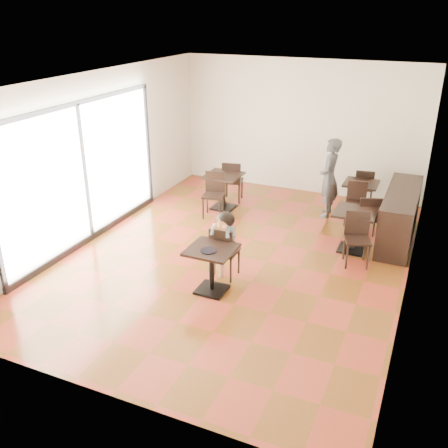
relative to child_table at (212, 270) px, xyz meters
The scene contains 23 objects.
floor 1.38m from the child_table, 93.90° to the left, with size 6.00×8.00×0.01m, color maroon.
ceiling 3.11m from the child_table, 93.90° to the left, with size 6.00×8.00×0.01m, color white.
wall_back 5.46m from the child_table, 90.97° to the left, with size 6.00×0.01×3.20m, color white.
wall_front 2.94m from the child_table, 91.92° to the right, with size 6.00×0.01×3.20m, color white.
wall_left 3.57m from the child_table, 156.84° to the left, with size 0.01×8.00×3.20m, color white.
wall_right 3.42m from the child_table, 24.42° to the left, with size 0.01×8.00×3.20m, color white.
storefront_window 3.33m from the child_table, 164.97° to the left, with size 0.04×4.50×2.60m, color white.
child_table is the anchor object (origin of this frame).
child_chair 0.56m from the child_table, 90.00° to the left, with size 0.42×0.42×0.94m, color black, non-canonical shape.
child 0.59m from the child_table, 90.00° to the left, with size 0.42×0.59×1.18m, color slate, non-canonical shape.
plate 0.41m from the child_table, 90.00° to the right, with size 0.26×0.26×0.02m, color black.
pizza_slice 0.73m from the child_table, 90.00° to the left, with size 0.27×0.21×0.06m, color #DCCB79, non-canonical shape.
adult_patron 4.10m from the child_table, 76.09° to the left, with size 0.64×0.42×1.74m, color #3B3C40.
cafe_table_mid 3.04m from the child_table, 52.97° to the left, with size 0.76×0.76×0.81m, color black, non-canonical shape.
cafe_table_left 3.64m from the child_table, 110.74° to the left, with size 0.77×0.77×0.82m, color black, non-canonical shape.
cafe_table_back 4.56m from the child_table, 69.05° to the left, with size 0.72×0.72×0.76m, color black, non-canonical shape.
chair_mid_a 3.58m from the child_table, 56.19° to the left, with size 0.44×0.44×0.97m, color black, non-canonical shape.
chair_mid_b 2.74m from the child_table, 43.25° to the left, with size 0.44×0.44×0.97m, color black, non-canonical shape.
chair_left_a 4.16m from the child_table, 108.06° to the left, with size 0.44×0.44×0.98m, color black, non-canonical shape.
chair_left_b 3.13m from the child_table, 114.31° to the left, with size 0.44×0.44×0.98m, color black, non-canonical shape.
chair_back_a 5.07m from the child_table, 71.27° to the left, with size 0.41×0.41×0.92m, color black, non-canonical shape.
chair_back_b 4.05m from the child_table, 66.26° to the left, with size 0.41×0.41×0.92m, color black, non-canonical shape.
service_counter 4.20m from the child_table, 52.38° to the left, with size 0.60×2.40×1.00m, color black.
Camera 1 is at (3.12, -7.72, 4.33)m, focal length 40.00 mm.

